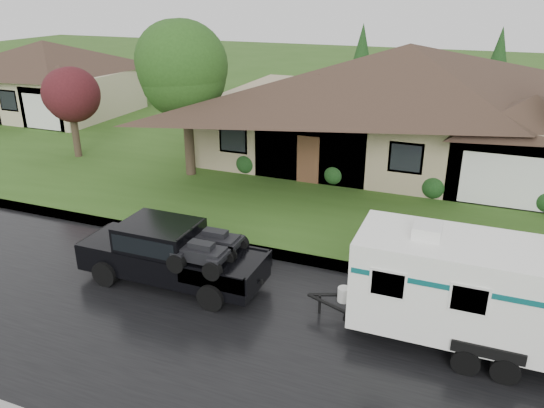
{
  "coord_description": "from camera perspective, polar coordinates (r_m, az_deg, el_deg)",
  "views": [
    {
      "loc": [
        5.45,
        -12.1,
        8.13
      ],
      "look_at": [
        -0.15,
        2.0,
        1.93
      ],
      "focal_mm": 35.0,
      "sensor_mm": 36.0,
      "label": 1
    }
  ],
  "objects": [
    {
      "name": "ground",
      "position": [
        15.56,
        -2.24,
        -9.29
      ],
      "size": [
        140.0,
        140.0,
        0.0
      ],
      "primitive_type": "plane",
      "color": "#2E5219",
      "rests_on": "ground"
    },
    {
      "name": "road",
      "position": [
        14.06,
        -5.61,
        -13.2
      ],
      "size": [
        140.0,
        8.0,
        0.01
      ],
      "primitive_type": "cube",
      "color": "black",
      "rests_on": "ground"
    },
    {
      "name": "curb",
      "position": [
        17.34,
        0.77,
        -5.47
      ],
      "size": [
        140.0,
        0.5,
        0.15
      ],
      "primitive_type": "cube",
      "color": "gray",
      "rests_on": "ground"
    },
    {
      "name": "lawn",
      "position": [
        28.79,
        9.93,
        5.64
      ],
      "size": [
        140.0,
        26.0,
        0.15
      ],
      "primitive_type": "cube",
      "color": "#2E5219",
      "rests_on": "ground"
    },
    {
      "name": "house_main",
      "position": [
        26.52,
        14.81,
        11.65
      ],
      "size": [
        19.44,
        10.8,
        6.9
      ],
      "color": "tan",
      "rests_on": "lawn"
    },
    {
      "name": "house_far",
      "position": [
        39.37,
        -23.0,
        13.0
      ],
      "size": [
        10.8,
        8.64,
        5.8
      ],
      "color": "tan",
      "rests_on": "lawn"
    },
    {
      "name": "tree_left_green",
      "position": [
        23.76,
        -9.36,
        14.01
      ],
      "size": [
        4.1,
        4.1,
        6.78
      ],
      "color": "#382B1E",
      "rests_on": "lawn"
    },
    {
      "name": "tree_red",
      "position": [
        28.25,
        -20.93,
        11.07
      ],
      "size": [
        2.8,
        2.8,
        4.63
      ],
      "color": "#382B1E",
      "rests_on": "lawn"
    },
    {
      "name": "shrub_row",
      "position": [
        22.93,
        11.82,
        2.7
      ],
      "size": [
        13.6,
        1.0,
        1.0
      ],
      "color": "#143814",
      "rests_on": "lawn"
    },
    {
      "name": "pickup_truck",
      "position": [
        15.85,
        -11.04,
        -5.03
      ],
      "size": [
        5.51,
        2.09,
        1.84
      ],
      "color": "black",
      "rests_on": "ground"
    },
    {
      "name": "travel_trailer",
      "position": [
        13.44,
        22.83,
        -8.7
      ],
      "size": [
        6.79,
        2.39,
        3.05
      ],
      "color": "white",
      "rests_on": "ground"
    }
  ]
}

